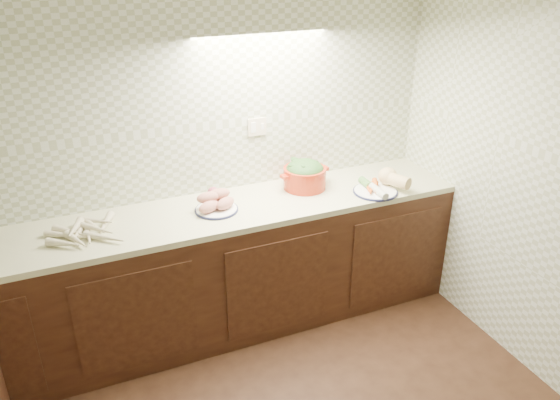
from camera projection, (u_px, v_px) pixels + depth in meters
name	position (u px, v px, depth m)	size (l,w,h in m)	color
room	(293.00, 209.00, 1.87)	(3.60, 3.60, 2.60)	black
counter	(108.00, 389.00, 2.70)	(3.60, 3.60, 0.90)	black
parsnip_pile	(82.00, 234.00, 3.13)	(0.39, 0.43, 0.08)	beige
sweet_potato_plate	(215.00, 203.00, 3.46)	(0.28, 0.28, 0.13)	#16193D
onion_bowl	(215.00, 196.00, 3.57)	(0.14, 0.14, 0.11)	black
dutch_oven	(305.00, 174.00, 3.75)	(0.37, 0.33, 0.21)	#B32B12
veg_plate	(381.00, 182.00, 3.75)	(0.38, 0.37, 0.14)	#16193D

